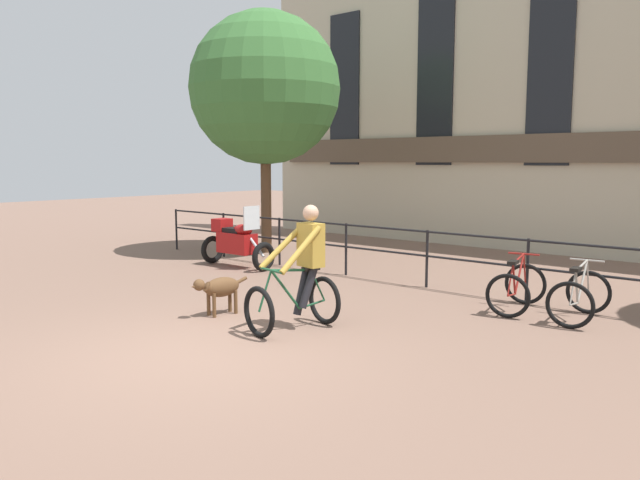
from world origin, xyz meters
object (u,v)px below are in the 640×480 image
object	(u,v)px
parked_bicycle_near_lamp	(517,288)
parked_bicycle_mid_left	(580,297)
cyclist_with_bike	(301,274)
parked_motorcycle	(236,241)
dog	(219,288)

from	to	relation	value
parked_bicycle_near_lamp	parked_bicycle_mid_left	size ratio (longest dim) A/B	1.03
cyclist_with_bike	parked_bicycle_mid_left	xyz separation A→B (m)	(2.75, 2.92, -0.41)
cyclist_with_bike	parked_bicycle_mid_left	bearing A→B (deg)	57.02
parked_motorcycle	cyclist_with_bike	bearing A→B (deg)	-122.40
parked_bicycle_near_lamp	parked_bicycle_mid_left	distance (m)	0.94
dog	parked_bicycle_near_lamp	size ratio (longest dim) A/B	0.80
cyclist_with_bike	dog	distance (m)	1.50
dog	cyclist_with_bike	bearing A→B (deg)	18.00
cyclist_with_bike	dog	world-z (taller)	cyclist_with_bike
parked_bicycle_near_lamp	parked_bicycle_mid_left	bearing A→B (deg)	170.84
parked_motorcycle	parked_bicycle_mid_left	world-z (taller)	parked_motorcycle
parked_bicycle_near_lamp	parked_bicycle_mid_left	world-z (taller)	same
dog	parked_bicycle_near_lamp	world-z (taller)	parked_bicycle_near_lamp
cyclist_with_bike	parked_bicycle_mid_left	distance (m)	4.03
parked_motorcycle	parked_bicycle_mid_left	distance (m)	7.21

